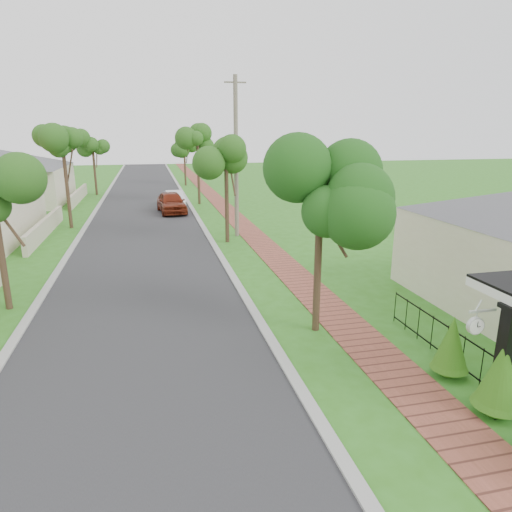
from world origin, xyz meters
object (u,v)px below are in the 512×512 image
object	(u,v)px
station_clock	(476,324)
near_tree	(320,195)
utility_pole	(236,158)
parked_car_red	(171,202)
parked_car_white	(175,199)
porch_post	(504,366)

from	to	relation	value
station_clock	near_tree	bearing A→B (deg)	112.22
near_tree	utility_pole	size ratio (longest dim) A/B	0.59
parked_car_red	parked_car_white	bearing A→B (deg)	76.46
porch_post	parked_car_red	world-z (taller)	porch_post
porch_post	station_clock	size ratio (longest dim) A/B	3.89
porch_post	parked_car_red	bearing A→B (deg)	101.56
station_clock	parked_car_white	bearing A→B (deg)	98.91
near_tree	utility_pole	world-z (taller)	utility_pole
porch_post	station_clock	bearing A→B (deg)	140.70
porch_post	near_tree	size ratio (longest dim) A/B	0.48
parked_car_white	utility_pole	bearing A→B (deg)	-79.32
parked_car_red	utility_pole	xyz separation A→B (m)	(3.30, -8.76, 3.71)
porch_post	near_tree	distance (m)	6.27
parked_car_red	porch_post	bearing A→B (deg)	-83.74
porch_post	parked_car_red	xyz separation A→B (m)	(-5.55, 27.13, -0.34)
near_tree	station_clock	xyz separation A→B (m)	(1.86, -4.56, -2.22)
utility_pole	porch_post	bearing A→B (deg)	-83.02
parked_car_red	near_tree	xyz separation A→B (m)	(3.20, -22.17, 3.38)
utility_pole	near_tree	bearing A→B (deg)	-90.43
parked_car_white	near_tree	bearing A→B (deg)	-86.87
porch_post	station_clock	xyz separation A→B (m)	(-0.49, 0.40, 0.83)
parked_car_white	station_clock	world-z (taller)	station_clock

